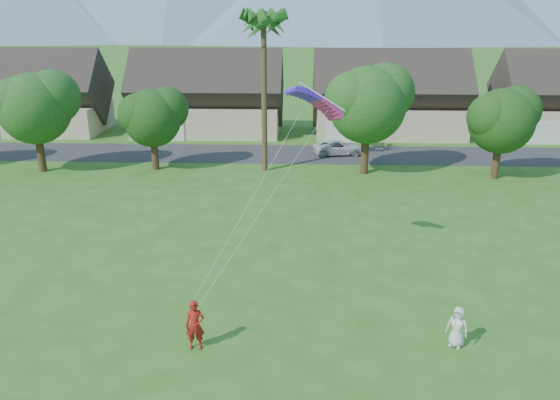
# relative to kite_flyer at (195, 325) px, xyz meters

# --- Properties ---
(street) EXTENTS (90.00, 7.00, 0.01)m
(street) POSITION_rel_kite_flyer_xyz_m (2.95, 30.57, -1.00)
(street) COLOR #2D2D30
(street) RESTS_ON ground
(kite_flyer) EXTENTS (0.76, 0.53, 2.00)m
(kite_flyer) POSITION_rel_kite_flyer_xyz_m (0.00, 0.00, 0.00)
(kite_flyer) COLOR #A11912
(kite_flyer) RESTS_ON ground
(watcher) EXTENTS (0.97, 0.88, 1.67)m
(watcher) POSITION_rel_kite_flyer_xyz_m (9.98, 0.57, -0.17)
(watcher) COLOR silver
(watcher) RESTS_ON ground
(parked_car) EXTENTS (4.83, 2.86, 1.26)m
(parked_car) POSITION_rel_kite_flyer_xyz_m (7.27, 30.57, -0.37)
(parked_car) COLOR silver
(parked_car) RESTS_ON ground
(houses_row) EXTENTS (72.75, 8.19, 8.86)m
(houses_row) POSITION_rel_kite_flyer_xyz_m (3.44, 39.57, 2.44)
(houses_row) COLOR beige
(houses_row) RESTS_ON ground
(tree_row) EXTENTS (62.27, 6.67, 8.45)m
(tree_row) POSITION_rel_kite_flyer_xyz_m (1.80, 24.49, 3.89)
(tree_row) COLOR #47301C
(tree_row) RESTS_ON ground
(fan_palm) EXTENTS (3.00, 3.00, 13.80)m
(fan_palm) POSITION_rel_kite_flyer_xyz_m (0.95, 25.07, 10.80)
(fan_palm) COLOR #4C3D26
(fan_palm) RESTS_ON ground
(parafoil_kite) EXTENTS (3.00, 1.42, 0.50)m
(parafoil_kite) POSITION_rel_kite_flyer_xyz_m (4.58, 7.44, 7.41)
(parafoil_kite) COLOR #4B1CD2
(parafoil_kite) RESTS_ON ground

